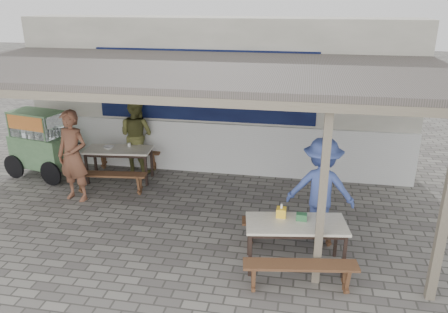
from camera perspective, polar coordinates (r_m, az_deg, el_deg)
ground at (r=7.82m, az=-5.97°, el=-10.13°), size 60.00×60.00×0.00m
back_wall at (r=10.47m, az=-0.77°, el=7.98°), size 9.00×1.28×3.50m
warung_roof at (r=7.71m, az=-4.69°, el=11.04°), size 9.00×4.21×2.81m
table_left at (r=9.99m, az=-13.59°, el=0.54°), size 1.51×0.81×0.75m
bench_left_street at (r=9.48m, az=-14.67°, el=-2.76°), size 1.57×0.45×0.45m
bench_left_wall at (r=10.73m, az=-12.35°, el=0.15°), size 1.57×0.45×0.45m
table_right at (r=6.73m, az=9.37°, el=-9.11°), size 1.58×0.90×0.75m
bench_right_street at (r=6.38m, az=9.91°, el=-14.43°), size 1.62×0.52×0.45m
bench_right_wall at (r=7.42m, az=8.63°, el=-8.98°), size 1.62×0.52×0.45m
vendor_cart at (r=10.74m, az=-22.92°, el=1.80°), size 1.99×1.03×1.54m
patron_street_side at (r=9.21m, az=-19.12°, el=0.05°), size 0.76×0.57×1.87m
patron_wall_side at (r=10.41m, az=-11.34°, el=2.75°), size 1.02×0.90×1.76m
patron_right_table at (r=7.56m, az=12.56°, el=-4.08°), size 1.17×0.70×1.77m
tissue_box at (r=6.79m, az=7.49°, el=-7.24°), size 0.15×0.15×0.14m
donation_box at (r=6.75m, az=10.09°, el=-7.78°), size 0.16×0.11×0.11m
condiment_jar at (r=10.06m, az=-12.29°, el=1.51°), size 0.07×0.07×0.08m
condiment_bowl at (r=10.03m, az=-14.86°, el=1.15°), size 0.28×0.28×0.05m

